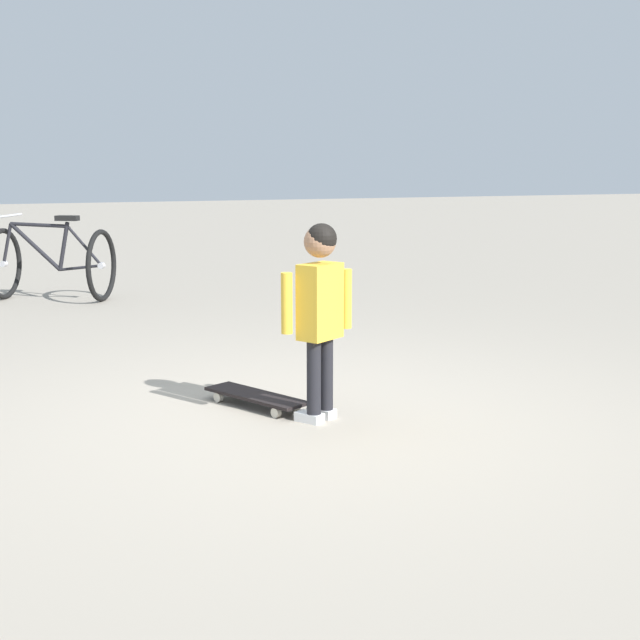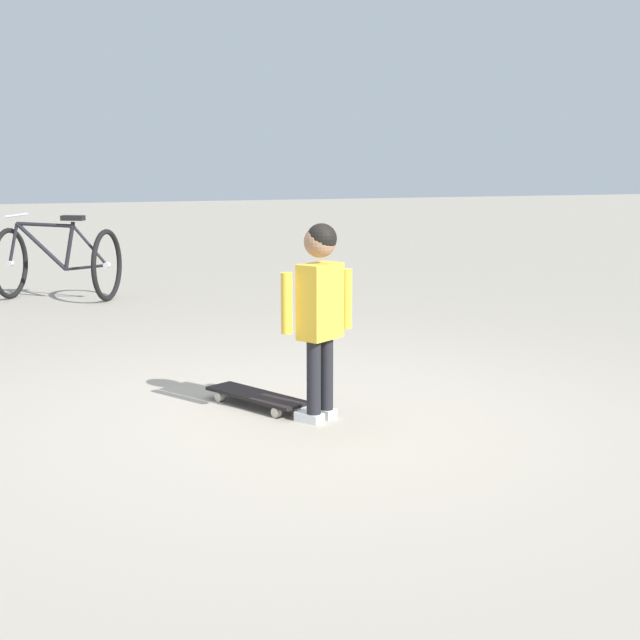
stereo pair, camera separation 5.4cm
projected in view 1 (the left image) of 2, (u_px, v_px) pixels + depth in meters
ground_plane at (292, 418)px, 4.87m from camera, size 50.00×50.00×0.00m
child_person at (320, 300)px, 4.72m from camera, size 0.41×0.26×1.06m
skateboard at (256, 397)px, 5.09m from camera, size 0.48×0.69×0.07m
bicycle_mid at (52, 262)px, 8.86m from camera, size 1.28×1.13×0.85m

